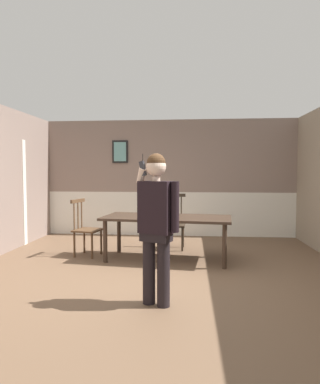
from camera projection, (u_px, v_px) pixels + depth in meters
ground_plane at (154, 277)px, 4.69m from camera, size 6.95×6.95×0.00m
room_back_partition at (169, 180)px, 7.76m from camera, size 5.77×0.17×2.64m
dining_table at (167, 221)px, 5.60m from camera, size 2.18×1.12×0.72m
chair_near_window at (174, 223)px, 6.43m from camera, size 0.42×0.42×1.04m
chair_by_doorway at (86, 229)px, 5.89m from camera, size 0.50×0.50×0.99m
person_figure at (157, 220)px, 3.67m from camera, size 0.50×0.32×1.66m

